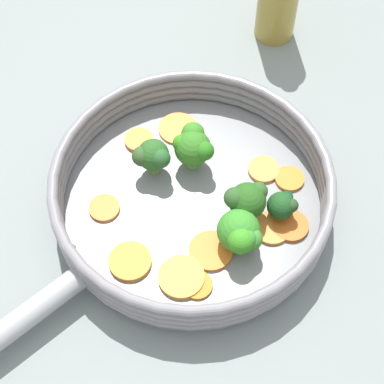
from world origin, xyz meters
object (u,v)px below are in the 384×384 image
(carrot_slice_6, at_px, (130,261))
(broccoli_floret_4, at_px, (282,205))
(carrot_slice_2, at_px, (178,129))
(carrot_slice_4, at_px, (211,251))
(carrot_slice_5, at_px, (181,277))
(carrot_slice_8, at_px, (139,140))
(carrot_slice_3, at_px, (289,179))
(broccoli_floret_0, at_px, (152,156))
(carrot_slice_1, at_px, (272,228))
(skillet, at_px, (192,203))
(carrot_slice_0, at_px, (104,208))
(broccoli_floret_1, at_px, (194,146))
(carrot_slice_7, at_px, (264,170))
(broccoli_floret_2, at_px, (247,200))
(broccoli_floret_3, at_px, (241,234))
(carrot_slice_9, at_px, (291,226))
(carrot_slice_10, at_px, (197,285))

(carrot_slice_6, xyz_separation_m, broccoli_floret_4, (-0.15, -0.06, 0.02))
(carrot_slice_2, bearing_deg, carrot_slice_4, 103.45)
(carrot_slice_5, relative_size, carrot_slice_8, 1.43)
(carrot_slice_3, xyz_separation_m, broccoli_floret_0, (0.15, -0.01, 0.03))
(carrot_slice_1, relative_size, broccoli_floret_0, 0.83)
(carrot_slice_1, distance_m, carrot_slice_4, 0.07)
(broccoli_floret_4, bearing_deg, carrot_slice_2, -45.56)
(skillet, relative_size, carrot_slice_0, 8.61)
(broccoli_floret_1, distance_m, broccoli_floret_4, 0.11)
(carrot_slice_2, height_order, carrot_slice_7, carrot_slice_7)
(broccoli_floret_0, relative_size, broccoli_floret_2, 0.92)
(carrot_slice_4, xyz_separation_m, broccoli_floret_4, (-0.07, -0.04, 0.02))
(broccoli_floret_3, relative_size, broccoli_floret_4, 1.40)
(carrot_slice_0, height_order, carrot_slice_2, same)
(carrot_slice_4, bearing_deg, carrot_slice_0, -23.39)
(carrot_slice_3, relative_size, carrot_slice_4, 0.71)
(broccoli_floret_1, xyz_separation_m, broccoli_floret_3, (-0.05, 0.10, -0.00))
(carrot_slice_9, bearing_deg, carrot_slice_8, -33.20)
(carrot_slice_4, height_order, broccoli_floret_1, broccoli_floret_1)
(carrot_slice_4, height_order, broccoli_floret_2, broccoli_floret_2)
(carrot_slice_8, bearing_deg, carrot_slice_0, 70.82)
(carrot_slice_10, xyz_separation_m, broccoli_floret_0, (0.05, -0.14, 0.03))
(skillet, relative_size, carrot_slice_10, 9.25)
(carrot_slice_0, height_order, carrot_slice_5, carrot_slice_5)
(carrot_slice_9, bearing_deg, skillet, -17.03)
(carrot_slice_1, distance_m, carrot_slice_5, 0.11)
(broccoli_floret_1, bearing_deg, carrot_slice_6, 62.97)
(carrot_slice_7, distance_m, broccoli_floret_1, 0.08)
(carrot_slice_9, distance_m, broccoli_floret_2, 0.06)
(skillet, distance_m, carrot_slice_3, 0.11)
(carrot_slice_0, xyz_separation_m, broccoli_floret_0, (-0.05, -0.05, 0.03))
(carrot_slice_8, bearing_deg, carrot_slice_2, -157.98)
(carrot_slice_10, bearing_deg, carrot_slice_6, -19.64)
(broccoli_floret_2, height_order, broccoli_floret_4, broccoli_floret_2)
(broccoli_floret_0, bearing_deg, broccoli_floret_3, 135.09)
(carrot_slice_3, xyz_separation_m, broccoli_floret_1, (0.10, -0.02, 0.03))
(carrot_slice_4, distance_m, broccoli_floret_4, 0.09)
(carrot_slice_3, distance_m, carrot_slice_10, 0.16)
(carrot_slice_2, height_order, broccoli_floret_2, broccoli_floret_2)
(carrot_slice_1, distance_m, broccoli_floret_2, 0.04)
(carrot_slice_1, xyz_separation_m, carrot_slice_9, (-0.02, -0.00, 0.00))
(carrot_slice_8, xyz_separation_m, broccoli_floret_0, (-0.02, 0.04, 0.03))
(carrot_slice_1, relative_size, carrot_slice_2, 0.87)
(broccoli_floret_3, bearing_deg, carrot_slice_10, 45.90)
(carrot_slice_3, distance_m, broccoli_floret_0, 0.15)
(carrot_slice_6, bearing_deg, carrot_slice_7, -140.61)
(broccoli_floret_0, xyz_separation_m, broccoli_floret_2, (-0.10, 0.05, 0.00))
(skillet, distance_m, carrot_slice_2, 0.10)
(carrot_slice_3, bearing_deg, carrot_slice_9, 87.42)
(carrot_slice_8, bearing_deg, skillet, 128.90)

